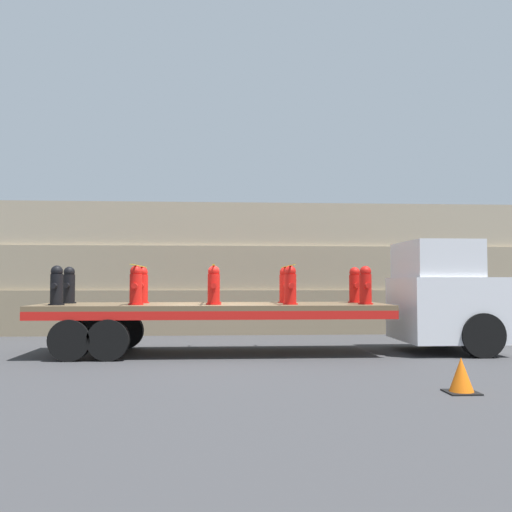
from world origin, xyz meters
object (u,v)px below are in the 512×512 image
fire_hydrant_black_far_0 (69,285)px  fire_hydrant_red_far_2 (214,285)px  fire_hydrant_red_near_1 (136,286)px  fire_hydrant_red_near_2 (214,286)px  fire_hydrant_black_near_0 (57,286)px  fire_hydrant_red_far_4 (355,285)px  flatbed_trailer (184,314)px  fire_hydrant_red_near_3 (290,286)px  traffic_cone (461,376)px  truck_cab (446,297)px  fire_hydrant_red_far_1 (142,285)px  fire_hydrant_red_far_3 (285,285)px  fire_hydrant_red_near_4 (366,286)px

fire_hydrant_black_far_0 → fire_hydrant_red_far_2: 3.73m
fire_hydrant_black_far_0 → fire_hydrant_red_far_2: (3.73, 0.00, 0.00)m
fire_hydrant_black_far_0 → fire_hydrant_red_near_1: same height
fire_hydrant_red_near_2 → fire_hydrant_black_near_0: bearing=180.0°
fire_hydrant_red_far_4 → flatbed_trailer: bearing=-172.9°
fire_hydrant_red_far_2 → fire_hydrant_red_near_3: bearing=-31.0°
fire_hydrant_red_near_1 → traffic_cone: size_ratio=1.65×
fire_hydrant_red_near_2 → truck_cab: bearing=5.3°
fire_hydrant_black_far_0 → fire_hydrant_red_far_1: (1.87, 0.00, 0.00)m
fire_hydrant_red_near_2 → fire_hydrant_red_far_4: same height
fire_hydrant_red_near_2 → fire_hydrant_red_far_2: (0.00, 1.12, 0.00)m
fire_hydrant_black_near_0 → fire_hydrant_red_near_2: size_ratio=1.00×
fire_hydrant_red_far_3 → fire_hydrant_red_near_4: 2.18m
flatbed_trailer → fire_hydrant_red_far_1: fire_hydrant_red_far_1 is taller
truck_cab → fire_hydrant_black_far_0: 9.74m
flatbed_trailer → fire_hydrant_red_far_4: fire_hydrant_red_far_4 is taller
fire_hydrant_red_far_3 → fire_hydrant_black_near_0: bearing=-168.7°
fire_hydrant_red_near_2 → fire_hydrant_red_near_3: size_ratio=1.00×
truck_cab → fire_hydrant_red_near_4: (-2.26, -0.56, 0.30)m
truck_cab → fire_hydrant_black_near_0: size_ratio=3.00×
fire_hydrant_red_near_4 → fire_hydrant_red_far_4: 1.12m
fire_hydrant_black_near_0 → fire_hydrant_red_near_1: same height
fire_hydrant_red_near_3 → fire_hydrant_red_far_2: bearing=149.0°
fire_hydrant_red_near_4 → fire_hydrant_red_near_3: bearing=180.0°
truck_cab → traffic_cone: bearing=-109.9°
fire_hydrant_black_near_0 → traffic_cone: size_ratio=1.65×
fire_hydrant_red_far_1 → fire_hydrant_red_far_3: (3.73, 0.00, 0.00)m
truck_cab → fire_hydrant_red_far_3: size_ratio=3.00×
truck_cab → fire_hydrant_red_near_4: 2.35m
fire_hydrant_red_near_3 → traffic_cone: 5.44m
fire_hydrant_black_far_0 → fire_hydrant_black_near_0: bearing=-90.0°
fire_hydrant_red_far_2 → fire_hydrant_red_far_1: bearing=180.0°
fire_hydrant_black_far_0 → truck_cab: bearing=-3.3°
truck_cab → flatbed_trailer: size_ratio=0.33×
fire_hydrant_red_far_4 → fire_hydrant_red_near_1: bearing=-168.7°
fire_hydrant_red_near_3 → fire_hydrant_red_far_3: (0.00, 1.12, 0.00)m
fire_hydrant_red_far_4 → fire_hydrant_red_near_3: bearing=-149.0°
fire_hydrant_black_far_0 → fire_hydrant_red_near_1: 2.18m
fire_hydrant_black_near_0 → fire_hydrant_red_near_2: same height
fire_hydrant_red_far_1 → fire_hydrant_red_near_3: size_ratio=1.00×
fire_hydrant_red_near_1 → fire_hydrant_red_near_2: size_ratio=1.00×
traffic_cone → flatbed_trailer: bearing=132.1°
fire_hydrant_black_far_0 → fire_hydrant_red_far_2: bearing=0.0°
fire_hydrant_red_far_2 → fire_hydrant_red_far_4: bearing=0.0°
fire_hydrant_red_near_1 → traffic_cone: (5.92, -4.77, -1.43)m
fire_hydrant_black_near_0 → fire_hydrant_red_near_3: 5.60m
fire_hydrant_red_far_2 → fire_hydrant_red_far_4: (3.73, 0.00, 0.00)m
truck_cab → fire_hydrant_red_far_2: truck_cab is taller
fire_hydrant_red_near_4 → fire_hydrant_red_far_4: bearing=90.0°
fire_hydrant_red_far_1 → fire_hydrant_red_near_4: same height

